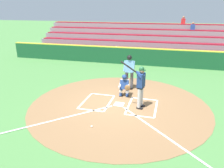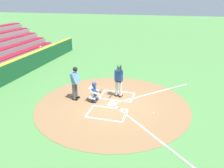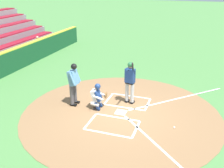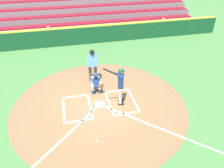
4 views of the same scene
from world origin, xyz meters
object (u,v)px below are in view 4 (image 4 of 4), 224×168
catcher (96,82)px  plate_umpire (93,64)px  baseball (97,141)px  batter (120,83)px

catcher → plate_umpire: (-0.02, -1.08, 0.49)m
catcher → baseball: bearing=80.3°
baseball → batter: bearing=-125.0°
batter → baseball: 2.76m
catcher → baseball: 3.31m
catcher → plate_umpire: 1.19m
batter → baseball: batter is taller
batter → plate_umpire: batter is taller
batter → catcher: bearing=-50.7°
catcher → plate_umpire: plate_umpire is taller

